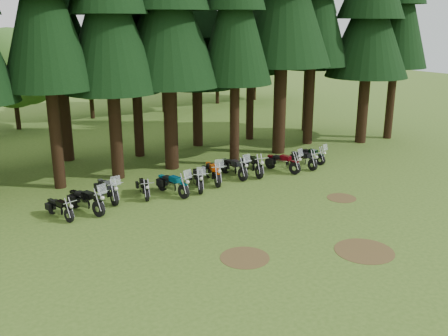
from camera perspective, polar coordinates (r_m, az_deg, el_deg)
The scene contains 22 objects.
ground at distance 21.33m, azimuth 5.83°, elevation -6.11°, with size 120.00×120.00×0.00m, color #3D5E1D.
pine_back_4 at distance 32.88m, azimuth -3.21°, elevation 16.70°, with size 4.94×4.94×13.78m.
decid_3 at distance 41.20m, azimuth -22.64°, elevation 10.26°, with size 6.12×5.95×7.65m.
decid_4 at distance 43.98m, azimuth -14.78°, elevation 11.12°, with size 5.93×5.76×7.41m.
decid_5 at distance 45.91m, azimuth -6.53°, elevation 14.10°, with size 8.45×8.21×10.56m.
decid_6 at distance 50.37m, azimuth -0.35°, elevation 13.25°, with size 7.06×6.86×8.82m.
decid_7 at distance 52.83m, azimuth 4.09°, elevation 14.48°, with size 8.44×8.20×10.55m.
dirt_patch_0 at distance 18.22m, azimuth 2.39°, elevation -10.19°, with size 1.80×1.80×0.01m, color #4C3D1E.
dirt_patch_1 at distance 24.56m, azimuth 13.29°, elevation -3.35°, with size 1.40×1.40×0.01m, color #4C3D1E.
dirt_patch_2 at distance 19.38m, azimuth 15.73°, elevation -9.11°, with size 2.20×2.20×0.01m, color #4C3D1E.
motorcycle_0 at distance 22.59m, azimuth -18.25°, elevation -4.45°, with size 0.63×1.96×0.81m.
motorcycle_1 at distance 22.85m, azimuth -15.47°, elevation -3.68°, with size 1.09×2.40×1.54m.
motorcycle_2 at distance 24.07m, azimuth -13.17°, elevation -2.50°, with size 0.45×2.38×1.50m.
motorcycle_3 at distance 24.32m, azimuth -9.13°, elevation -2.30°, with size 0.61×1.94×0.80m.
motorcycle_4 at distance 24.36m, azimuth -5.87°, elevation -1.91°, with size 0.77×2.38×1.50m.
motorcycle_5 at distance 25.08m, azimuth -3.02°, elevation -1.32°, with size 1.10×2.26×1.46m.
motorcycle_6 at distance 26.04m, azimuth -1.27°, elevation -0.55°, with size 0.96×2.45×1.55m.
motorcycle_7 at distance 26.90m, azimuth 1.14°, elevation -0.00°, with size 0.45×2.40×1.52m.
motorcycle_8 at distance 27.47m, azimuth 3.25°, elevation 0.34°, with size 0.62×2.45×1.00m.
motorcycle_9 at distance 28.08m, azimuth 6.73°, elevation 0.59°, with size 0.93×2.37×1.50m.
motorcycle_10 at distance 29.04m, azimuth 9.03°, elevation 0.94°, with size 0.32×2.20×0.89m.
motorcycle_11 at distance 30.08m, azimuth 9.90°, elevation 1.42°, with size 0.65×2.08×1.31m.
Camera 1 is at (-12.55, -15.15, 8.24)m, focal length 40.00 mm.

